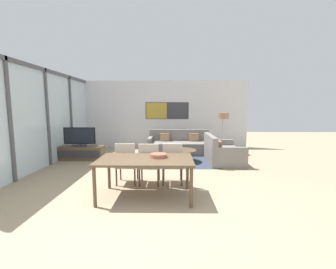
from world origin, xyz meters
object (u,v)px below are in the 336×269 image
object	(u,v)px
dining_chair_right	(172,162)
floor_lamp	(223,118)
dining_chair_left	(126,162)
coffee_table	(181,153)
dining_table	(146,162)
tv_console	(80,153)
sofa_side	(221,153)
fruit_bowl	(158,155)
sofa_main	(179,146)
dining_chair_centre	(149,162)
television	(80,137)

from	to	relation	value
dining_chair_right	floor_lamp	xyz separation A→B (m)	(1.87, 3.42, 0.80)
floor_lamp	dining_chair_left	bearing A→B (deg)	-130.02
coffee_table	dining_table	distance (m)	2.96
tv_console	dining_table	world-z (taller)	dining_table
sofa_side	fruit_bowl	size ratio (longest dim) A/B	4.95
tv_console	dining_chair_left	world-z (taller)	dining_chair_left
sofa_main	coffee_table	world-z (taller)	sofa_main
dining_chair_centre	floor_lamp	distance (m)	4.28
dining_chair_left	dining_chair_right	bearing A→B (deg)	0.38
sofa_side	floor_lamp	world-z (taller)	floor_lamp
dining_chair_left	fruit_bowl	xyz separation A→B (m)	(0.74, -0.61, 0.28)
coffee_table	fruit_bowl	world-z (taller)	fruit_bowl
sofa_main	fruit_bowl	xyz separation A→B (m)	(-0.55, -4.08, 0.52)
tv_console	sofa_main	distance (m)	3.46
sofa_side	television	bearing A→B (deg)	86.55
sofa_side	fruit_bowl	bearing A→B (deg)	146.27
dining_chair_right	sofa_main	bearing A→B (deg)	85.42
dining_chair_right	dining_chair_left	bearing A→B (deg)	-179.62
dining_chair_left	sofa_side	bearing A→B (deg)	39.16
dining_table	dining_chair_right	xyz separation A→B (m)	(0.51, 0.72, -0.17)
sofa_main	dining_chair_right	size ratio (longest dim) A/B	2.47
television	dining_chair_left	xyz separation A→B (m)	(1.98, -2.33, -0.23)
tv_console	dining_chair_right	xyz separation A→B (m)	(2.99, -2.32, 0.29)
sofa_main	dining_chair_right	world-z (taller)	dining_chair_right
floor_lamp	fruit_bowl	bearing A→B (deg)	-117.86
television	dining_table	size ratio (longest dim) A/B	0.58
sofa_main	sofa_side	world-z (taller)	same
television	dining_chair_right	distance (m)	3.79
sofa_side	dining_chair_left	world-z (taller)	dining_chair_left
coffee_table	dining_chair_centre	bearing A→B (deg)	-110.04
dining_table	dining_chair_left	bearing A→B (deg)	125.23
sofa_main	coffee_table	distance (m)	1.36
tv_console	dining_chair_right	size ratio (longest dim) A/B	1.61
dining_chair_centre	floor_lamp	xyz separation A→B (m)	(2.37, 3.47, 0.80)
dining_chair_centre	television	bearing A→B (deg)	136.34
dining_chair_right	fruit_bowl	bearing A→B (deg)	-113.53
dining_chair_centre	floor_lamp	size ratio (longest dim) A/B	0.62
sofa_main	sofa_side	distance (m)	1.87
dining_chair_centre	dining_table	bearing A→B (deg)	-90.00
dining_chair_left	tv_console	bearing A→B (deg)	130.33
television	dining_chair_left	world-z (taller)	television
dining_table	sofa_side	bearing A→B (deg)	53.96
tv_console	television	bearing A→B (deg)	90.00
dining_chair_right	television	bearing A→B (deg)	142.16
sofa_main	floor_lamp	bearing A→B (deg)	-1.28
television	dining_chair_centre	size ratio (longest dim) A/B	1.10
dining_chair_left	floor_lamp	size ratio (longest dim) A/B	0.62
dining_table	dining_chair_centre	distance (m)	0.70
television	sofa_main	world-z (taller)	television
dining_chair_left	dining_chair_right	world-z (taller)	same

